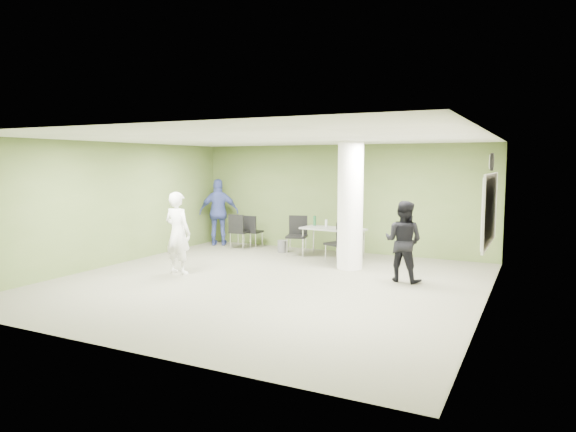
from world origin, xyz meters
The scene contains 17 objects.
floor centered at (0.00, 0.00, 0.00)m, with size 8.00×8.00×0.00m, color #5B5948.
ceiling centered at (0.00, 0.00, 2.80)m, with size 8.00×8.00×0.00m, color white.
wall_back centered at (0.00, 4.00, 1.40)m, with size 8.00×0.02×2.80m, color #4A5D2C.
wall_left centered at (-4.00, 0.00, 1.40)m, with size 0.02×8.00×2.80m, color #4A5D2C.
wall_right_cream centered at (4.00, 0.00, 1.40)m, with size 0.02×8.00×2.80m, color beige.
column centered at (1.00, 2.00, 1.40)m, with size 0.56×0.56×2.80m, color silver.
whiteboard centered at (3.92, 1.20, 1.50)m, with size 0.05×2.30×1.30m.
wall_clock centered at (3.92, 1.20, 2.35)m, with size 0.06×0.32×0.32m.
folding_table centered at (0.19, 3.02, 0.69)m, with size 1.62×0.84×0.99m.
wastebasket centered at (-1.25, 3.16, 0.16)m, with size 0.27×0.27×0.31m, color #4C4C4C.
chair_back_left centered at (-2.34, 3.41, 0.52)m, with size 0.45×0.45×0.90m.
chair_back_right centered at (-2.54, 3.05, 0.56)m, with size 0.48×0.48×0.96m.
chair_table_left centered at (-0.76, 3.00, 0.58)m, with size 0.61×0.61×0.99m.
chair_table_right centered at (0.55, 2.55, 0.54)m, with size 0.60×0.60×0.92m.
woman_white centered at (-2.07, -0.11, 0.87)m, with size 0.63×0.41×1.73m, color white.
man_black centered at (2.36, 1.30, 0.80)m, with size 0.78×0.60×1.60m, color black.
man_blue centered at (-3.40, 3.40, 0.94)m, with size 1.10×0.46×1.88m, color #39468D.
Camera 1 is at (4.75, -8.64, 2.35)m, focal length 32.00 mm.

